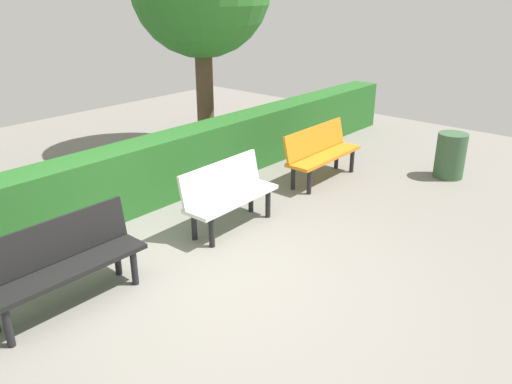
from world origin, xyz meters
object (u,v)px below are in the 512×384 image
object	(u,v)px
bench_orange	(321,151)
bench_white	(228,192)
trash_bin	(450,155)
bench_black	(61,261)

from	to	relation	value
bench_orange	bench_white	xyz separation A→B (m)	(2.23, 0.08, -0.00)
trash_bin	bench_white	bearing A→B (deg)	-21.40
bench_black	trash_bin	size ratio (longest dim) A/B	2.21
trash_bin	bench_black	bearing A→B (deg)	-13.65
bench_orange	bench_black	xyz separation A→B (m)	(4.54, 0.07, 0.00)
bench_orange	trash_bin	distance (m)	2.14
bench_orange	trash_bin	bearing A→B (deg)	133.01
bench_white	trash_bin	size ratio (longest dim) A/B	1.91
bench_white	bench_black	bearing A→B (deg)	-1.83
bench_orange	trash_bin	xyz separation A→B (m)	(-1.48, 1.54, -0.11)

